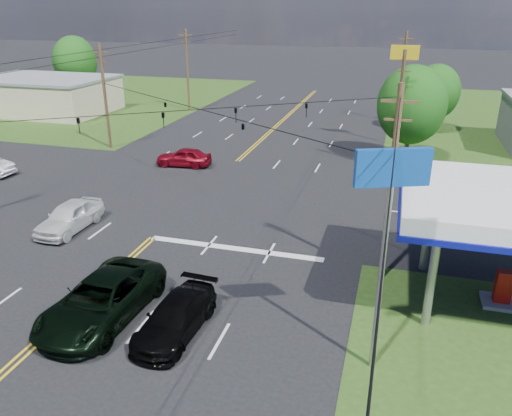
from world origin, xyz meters
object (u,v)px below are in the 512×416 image
(pole_se, at_px, (391,184))
(suv_black, at_px, (176,317))
(tree_right_a, at_px, (412,105))
(pickup_white, at_px, (70,216))
(pole_ne, at_px, (399,111))
(pole_left_far, at_px, (187,69))
(retail_nw, at_px, (44,96))
(pole_nw, at_px, (105,95))
(polesign_se, at_px, (389,200))
(tree_right_b, at_px, (436,92))
(pole_right_far, at_px, (402,76))
(pickup_dkgreen, at_px, (102,300))
(tree_far_l, at_px, (75,61))

(pole_se, height_order, suv_black, pole_se)
(tree_right_a, height_order, pickup_white, tree_right_a)
(pole_ne, distance_m, pole_left_far, 32.20)
(retail_nw, distance_m, pole_se, 53.09)
(pole_nw, distance_m, pole_ne, 26.00)
(pickup_white, distance_m, polesign_se, 20.64)
(tree_right_b, bearing_deg, pole_right_far, 131.19)
(pickup_dkgreen, height_order, suv_black, pickup_dkgreen)
(tree_far_l, bearing_deg, pole_se, -42.34)
(tree_right_b, bearing_deg, pickup_white, -124.03)
(pole_right_far, distance_m, pickup_dkgreen, 45.50)
(pole_right_far, xyz_separation_m, tree_right_b, (3.50, -4.00, -0.95))
(pole_nw, relative_size, tree_right_a, 1.16)
(retail_nw, relative_size, polesign_se, 1.90)
(pickup_white, height_order, polesign_se, polesign_se)
(pole_left_far, relative_size, tree_right_a, 1.22)
(pickup_dkgreen, bearing_deg, pole_left_far, 110.86)
(pole_left_far, bearing_deg, tree_right_b, -7.72)
(tree_right_b, bearing_deg, pickup_dkgreen, -110.44)
(pole_left_far, xyz_separation_m, pickup_dkgreen, (14.65, -43.85, -4.24))
(tree_right_b, bearing_deg, pole_left_far, 172.28)
(retail_nw, bearing_deg, suv_black, -47.22)
(pole_nw, xyz_separation_m, polesign_se, (26.00, -24.86, 1.77))
(tree_far_l, xyz_separation_m, polesign_se, (45.00, -47.86, 1.50))
(pickup_dkgreen, relative_size, polesign_se, 0.79)
(pole_se, height_order, tree_right_a, pole_se)
(pole_right_far, bearing_deg, tree_far_l, 174.92)
(retail_nw, distance_m, polesign_se, 57.48)
(tree_right_b, xyz_separation_m, pickup_white, (-21.78, -32.26, -3.37))
(pole_right_far, relative_size, tree_right_a, 1.22)
(pole_left_far, bearing_deg, pole_ne, -36.16)
(pole_right_far, bearing_deg, tree_right_b, -48.81)
(pole_ne, height_order, tree_far_l, pole_ne)
(pole_left_far, bearing_deg, retail_nw, -160.56)
(pole_left_far, distance_m, tree_far_l, 19.42)
(pole_nw, bearing_deg, pickup_white, -65.90)
(pole_right_far, distance_m, pickup_white, 40.84)
(retail_nw, relative_size, tree_right_a, 1.96)
(suv_black, xyz_separation_m, pickup_white, (-10.37, 7.66, 0.12))
(pole_se, distance_m, pole_left_far, 45.22)
(pole_se, xyz_separation_m, tree_far_l, (-45.00, 41.00, 0.28))
(pickup_dkgreen, bearing_deg, pole_nw, 122.91)
(pole_right_far, bearing_deg, pole_nw, -143.84)
(retail_nw, bearing_deg, pickup_white, -50.75)
(pole_ne, height_order, suv_black, pole_ne)
(pole_ne, height_order, pole_right_far, pole_right_far)
(suv_black, relative_size, pickup_white, 1.00)
(pole_right_far, xyz_separation_m, tree_far_l, (-45.00, 4.00, 0.03))
(tree_far_l, relative_size, polesign_se, 1.04)
(pole_left_far, xyz_separation_m, tree_right_a, (27.00, -16.00, -0.30))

